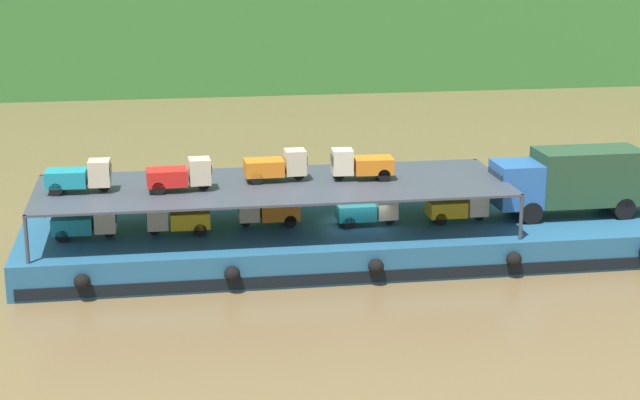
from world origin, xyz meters
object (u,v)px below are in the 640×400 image
object	(u,v)px
mini_truck_upper_fore	(276,166)
mini_truck_lower_bow	(458,206)
mini_truck_lower_aft	(177,218)
mini_truck_lower_fore	(368,210)
covered_lorry	(571,180)
mini_truck_lower_mid	(267,210)
mini_truck_lower_stern	(86,223)
mini_truck_upper_mid	(180,175)
mini_truck_upper_stern	(80,176)
cargo_barge	(358,240)
mini_truck_upper_bow	(361,164)

from	to	relation	value
mini_truck_upper_fore	mini_truck_lower_bow	bearing A→B (deg)	-5.79
mini_truck_lower_aft	mini_truck_lower_fore	distance (m)	8.48
covered_lorry	mini_truck_lower_mid	bearing A→B (deg)	177.52
mini_truck_lower_stern	mini_truck_upper_mid	distance (m)	4.55
covered_lorry	mini_truck_lower_bow	xyz separation A→B (m)	(-5.34, -0.10, -1.00)
mini_truck_upper_stern	mini_truck_lower_mid	bearing A→B (deg)	3.74
mini_truck_lower_mid	mini_truck_lower_fore	distance (m)	4.51
cargo_barge	mini_truck_lower_mid	world-z (taller)	mini_truck_lower_mid
mini_truck_lower_aft	mini_truck_upper_fore	bearing A→B (deg)	10.06
cargo_barge	mini_truck_upper_stern	xyz separation A→B (m)	(-12.08, -0.01, 3.44)
mini_truck_lower_aft	mini_truck_upper_stern	world-z (taller)	mini_truck_upper_stern
mini_truck_lower_stern	mini_truck_lower_mid	bearing A→B (deg)	5.28
mini_truck_lower_aft	mini_truck_upper_bow	size ratio (longest dim) A/B	0.98
mini_truck_lower_stern	mini_truck_upper_mid	world-z (taller)	mini_truck_upper_mid
covered_lorry	mini_truck_lower_mid	xyz separation A→B (m)	(-13.96, 0.60, -1.00)
cargo_barge	mini_truck_upper_bow	size ratio (longest dim) A/B	10.70
mini_truck_lower_fore	mini_truck_upper_mid	xyz separation A→B (m)	(-8.29, -0.34, 2.00)
mini_truck_upper_mid	mini_truck_upper_fore	world-z (taller)	same
mini_truck_upper_stern	covered_lorry	bearing A→B (deg)	-0.20
mini_truck_lower_bow	mini_truck_upper_stern	distance (m)	16.79
mini_truck_upper_bow	mini_truck_upper_mid	bearing A→B (deg)	-174.41
mini_truck_lower_mid	mini_truck_lower_fore	bearing A→B (deg)	-7.85
mini_truck_lower_mid	mini_truck_upper_fore	distance (m)	2.05
mini_truck_lower_fore	mini_truck_lower_mid	bearing A→B (deg)	172.15
covered_lorry	mini_truck_upper_bow	distance (m)	9.81
mini_truck_upper_stern	mini_truck_upper_bow	bearing A→B (deg)	1.64
mini_truck_lower_aft	mini_truck_upper_bow	distance (m)	8.48
mini_truck_lower_mid	mini_truck_upper_mid	size ratio (longest dim) A/B	0.99
mini_truck_lower_stern	mini_truck_lower_aft	world-z (taller)	same
covered_lorry	mini_truck_lower_aft	world-z (taller)	covered_lorry
mini_truck_lower_stern	mini_truck_lower_aft	size ratio (longest dim) A/B	1.01
mini_truck_lower_bow	mini_truck_upper_stern	size ratio (longest dim) A/B	0.99
mini_truck_lower_aft	mini_truck_upper_mid	size ratio (longest dim) A/B	0.99
cargo_barge	mini_truck_upper_fore	distance (m)	5.00
mini_truck_lower_mid	mini_truck_upper_bow	xyz separation A→B (m)	(4.21, -0.17, 2.00)
mini_truck_upper_mid	mini_truck_lower_stern	bearing A→B (deg)	176.77
mini_truck_upper_mid	mini_truck_upper_fore	xyz separation A→B (m)	(4.27, 1.08, 0.00)
mini_truck_lower_stern	mini_truck_upper_stern	size ratio (longest dim) A/B	1.00
mini_truck_lower_aft	mini_truck_lower_mid	world-z (taller)	same
cargo_barge	covered_lorry	world-z (taller)	covered_lorry
mini_truck_lower_stern	mini_truck_upper_mid	bearing A→B (deg)	-3.23
mini_truck_lower_bow	mini_truck_upper_fore	xyz separation A→B (m)	(-8.17, 0.83, 2.00)
mini_truck_lower_fore	mini_truck_upper_bow	distance (m)	2.06
mini_truck_upper_fore	mini_truck_upper_bow	world-z (taller)	same
mini_truck_upper_stern	mini_truck_upper_bow	distance (m)	12.26
mini_truck_lower_stern	mini_truck_upper_bow	xyz separation A→B (m)	(12.12, 0.56, 2.00)
mini_truck_upper_mid	mini_truck_upper_bow	bearing A→B (deg)	5.59
mini_truck_lower_aft	mini_truck_lower_bow	distance (m)	12.64
mini_truck_lower_bow	mini_truck_upper_fore	distance (m)	8.45
mini_truck_lower_bow	mini_truck_upper_mid	bearing A→B (deg)	-178.83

